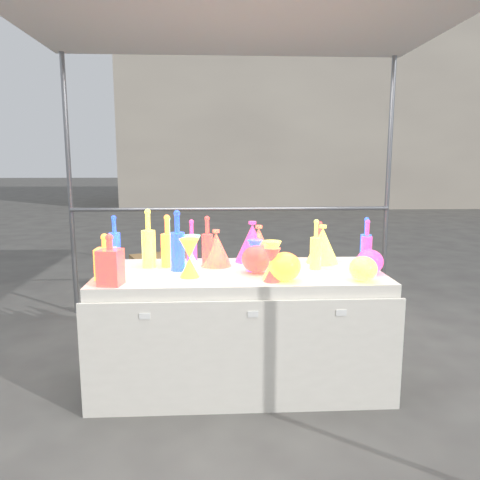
{
  "coord_description": "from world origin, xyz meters",
  "views": [
    {
      "loc": [
        -0.16,
        -2.92,
        1.44
      ],
      "look_at": [
        0.0,
        0.0,
        0.95
      ],
      "focal_mm": 35.0,
      "sensor_mm": 36.0,
      "label": 1
    }
  ],
  "objects_px": {
    "lampshade_0": "(216,248)",
    "display_table": "(240,327)",
    "decanter_0": "(105,256)",
    "hourglass_0": "(272,265)",
    "cardboard_box_closed": "(163,276)",
    "globe_0": "(285,268)"
  },
  "relations": [
    {
      "from": "lampshade_0",
      "to": "display_table",
      "type": "bearing_deg",
      "value": -59.17
    },
    {
      "from": "decanter_0",
      "to": "hourglass_0",
      "type": "bearing_deg",
      "value": -4.96
    },
    {
      "from": "cardboard_box_closed",
      "to": "lampshade_0",
      "type": "height_order",
      "value": "lampshade_0"
    },
    {
      "from": "globe_0",
      "to": "lampshade_0",
      "type": "height_order",
      "value": "lampshade_0"
    },
    {
      "from": "decanter_0",
      "to": "globe_0",
      "type": "bearing_deg",
      "value": -3.93
    },
    {
      "from": "cardboard_box_closed",
      "to": "lampshade_0",
      "type": "bearing_deg",
      "value": -96.48
    },
    {
      "from": "cardboard_box_closed",
      "to": "globe_0",
      "type": "distance_m",
      "value": 2.59
    },
    {
      "from": "hourglass_0",
      "to": "lampshade_0",
      "type": "relative_size",
      "value": 0.81
    },
    {
      "from": "decanter_0",
      "to": "hourglass_0",
      "type": "height_order",
      "value": "decanter_0"
    },
    {
      "from": "display_table",
      "to": "cardboard_box_closed",
      "type": "bearing_deg",
      "value": 109.64
    },
    {
      "from": "lampshade_0",
      "to": "decanter_0",
      "type": "bearing_deg",
      "value": -166.89
    },
    {
      "from": "hourglass_0",
      "to": "globe_0",
      "type": "distance_m",
      "value": 0.08
    },
    {
      "from": "display_table",
      "to": "lampshade_0",
      "type": "height_order",
      "value": "lampshade_0"
    },
    {
      "from": "decanter_0",
      "to": "display_table",
      "type": "bearing_deg",
      "value": 12.69
    },
    {
      "from": "display_table",
      "to": "cardboard_box_closed",
      "type": "distance_m",
      "value": 2.18
    },
    {
      "from": "decanter_0",
      "to": "globe_0",
      "type": "xyz_separation_m",
      "value": [
        1.06,
        -0.11,
        -0.06
      ]
    },
    {
      "from": "display_table",
      "to": "globe_0",
      "type": "xyz_separation_m",
      "value": [
        0.25,
        -0.26,
        0.45
      ]
    },
    {
      "from": "decanter_0",
      "to": "globe_0",
      "type": "relative_size",
      "value": 1.44
    },
    {
      "from": "display_table",
      "to": "cardboard_box_closed",
      "type": "height_order",
      "value": "display_table"
    },
    {
      "from": "display_table",
      "to": "lampshade_0",
      "type": "bearing_deg",
      "value": 133.01
    },
    {
      "from": "cardboard_box_closed",
      "to": "display_table",
      "type": "bearing_deg",
      "value": -93.93
    },
    {
      "from": "decanter_0",
      "to": "hourglass_0",
      "type": "distance_m",
      "value": 0.99
    }
  ]
}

